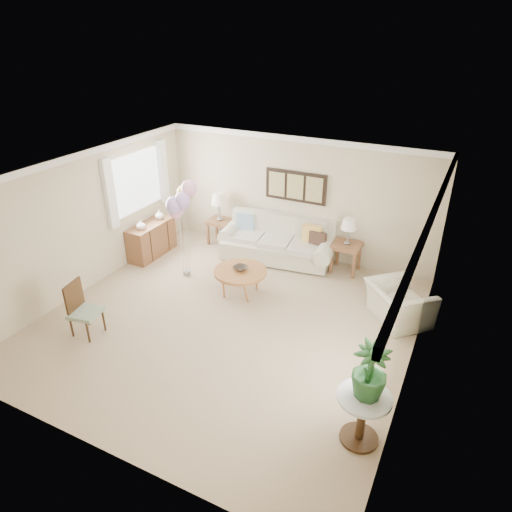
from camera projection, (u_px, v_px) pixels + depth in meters
The scene contains 18 objects.
ground_plane at pixel (228, 321), 7.88m from camera, with size 6.00×6.00×0.00m, color tan.
room_shell at pixel (222, 232), 7.26m from camera, with size 6.04×6.04×2.60m.
wall_art_triptych at pixel (296, 187), 9.54m from camera, with size 1.35×0.06×0.65m.
sofa at pixel (278, 243), 9.84m from camera, with size 2.66×1.24×0.94m.
end_table_left at pixel (220, 224), 10.49m from camera, with size 0.53×0.48×0.58m.
end_table_right at pixel (347, 248), 9.24m from camera, with size 0.58×0.52×0.63m.
lamp_left at pixel (219, 200), 10.22m from camera, with size 0.37×0.37×0.65m.
lamp_right at pixel (349, 225), 9.00m from camera, with size 0.31×0.31×0.55m.
coffee_table at pixel (240, 272), 8.49m from camera, with size 0.99×0.99×0.50m.
decor_bowl at pixel (240, 268), 8.48m from camera, with size 0.26×0.26×0.06m, color #2D261F.
armchair at pixel (398, 304), 7.77m from camera, with size 1.01×0.88×0.66m, color beige.
side_table at pixel (363, 407), 5.40m from camera, with size 0.65×0.65×0.70m.
potted_plant at pixel (370, 371), 5.17m from camera, with size 0.42×0.42×0.74m, color #275227.
accent_chair at pixel (82, 308), 7.39m from camera, with size 0.52×0.52×0.92m.
credenza at pixel (152, 239), 10.00m from camera, with size 0.46×1.20×0.74m.
vase_white at pixel (141, 225), 9.54m from camera, with size 0.19×0.19×0.20m, color silver.
vase_sage at pixel (159, 215), 10.04m from camera, with size 0.19×0.19×0.20m, color beige.
balloon_cluster at pixel (181, 200), 8.60m from camera, with size 0.52×0.63×2.00m.
Camera 1 is at (3.34, -5.61, 4.58)m, focal length 32.00 mm.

